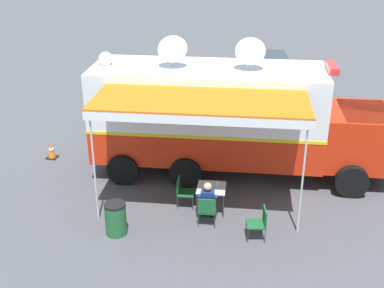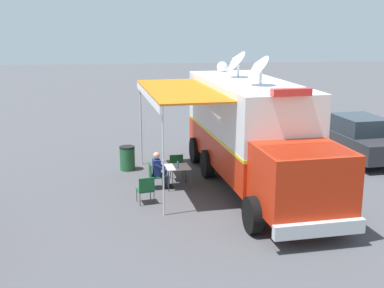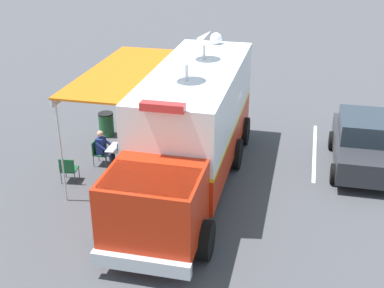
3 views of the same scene
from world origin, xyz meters
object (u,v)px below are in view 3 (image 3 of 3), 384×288
object	(u,v)px
folding_table	(120,149)
traffic_cone	(231,107)
trash_bin	(106,124)
seated_responder	(104,147)
folding_chair_at_table	(99,151)
car_behind_truck	(363,143)
water_bottle	(118,147)
folding_chair_beside_table	(133,144)
command_truck	(190,125)
folding_chair_spare_by_truck	(68,168)

from	to	relation	value
folding_table	traffic_cone	xyz separation A→B (m)	(-2.26, -6.04, -0.39)
folding_table	trash_bin	world-z (taller)	trash_bin
seated_responder	trash_bin	size ratio (longest dim) A/B	1.37
seated_responder	trash_bin	distance (m)	2.51
folding_chair_at_table	car_behind_truck	bearing A→B (deg)	-162.93
water_bottle	traffic_cone	distance (m)	6.62
folding_chair_beside_table	seated_responder	world-z (taller)	seated_responder
folding_chair_beside_table	water_bottle	bearing A→B (deg)	85.95
folding_chair_at_table	folding_table	bearing A→B (deg)	-178.53
folding_chair_beside_table	command_truck	bearing A→B (deg)	156.91
folding_table	car_behind_truck	bearing A→B (deg)	-161.40
folding_table	folding_chair_beside_table	size ratio (longest dim) A/B	1.00
command_truck	seated_responder	size ratio (longest dim) A/B	7.73
water_bottle	folding_chair_beside_table	xyz separation A→B (m)	(-0.07, -1.01, -0.32)
folding_table	trash_bin	distance (m)	2.82
folding_chair_spare_by_truck	water_bottle	bearing A→B (deg)	-130.39
trash_bin	car_behind_truck	bearing A→B (deg)	-178.15
folding_chair_beside_table	car_behind_truck	bearing A→B (deg)	-167.21
water_bottle	folding_chair_beside_table	world-z (taller)	water_bottle
trash_bin	car_behind_truck	size ratio (longest dim) A/B	0.21
folding_chair_at_table	car_behind_truck	xyz separation A→B (m)	(-8.42, -2.58, 0.37)
seated_responder	folding_chair_beside_table	bearing A→B (deg)	-128.40
car_behind_truck	folding_table	bearing A→B (deg)	18.60
folding_table	seated_responder	bearing A→B (deg)	0.38
folding_table	trash_bin	xyz separation A→B (m)	(1.68, -2.26, -0.22)
command_truck	folding_chair_beside_table	world-z (taller)	command_truck
water_bottle	folding_chair_at_table	distance (m)	0.87
traffic_cone	folding_chair_at_table	bearing A→B (deg)	63.18
command_truck	trash_bin	world-z (taller)	command_truck
folding_chair_at_table	folding_chair_beside_table	bearing A→B (deg)	-134.83
folding_table	water_bottle	distance (m)	0.23
command_truck	folding_chair_spare_by_truck	bearing A→B (deg)	19.52
folding_chair_spare_by_truck	seated_responder	world-z (taller)	seated_responder
seated_responder	folding_table	bearing A→B (deg)	-179.62
water_bottle	folding_chair_beside_table	distance (m)	1.06
command_truck	car_behind_truck	bearing A→B (deg)	-151.80
car_behind_truck	folding_chair_beside_table	bearing A→B (deg)	12.79
command_truck	trash_bin	size ratio (longest dim) A/B	10.62
folding_chair_beside_table	folding_chair_spare_by_truck	bearing A→B (deg)	62.96
water_bottle	command_truck	bearing A→B (deg)	179.43
folding_chair_at_table	folding_chair_spare_by_truck	distance (m)	1.48
folding_chair_beside_table	folding_chair_spare_by_truck	world-z (taller)	same
command_truck	folding_chair_at_table	bearing A→B (deg)	-2.86
folding_chair_at_table	folding_chair_spare_by_truck	world-z (taller)	same
command_truck	traffic_cone	bearing A→B (deg)	-87.89
water_bottle	folding_chair_spare_by_truck	xyz separation A→B (m)	(1.11, 1.30, -0.32)
folding_table	traffic_cone	distance (m)	6.46
water_bottle	folding_table	bearing A→B (deg)	-92.19
water_bottle	folding_chair_spare_by_truck	size ratio (longest dim) A/B	0.26
trash_bin	car_behind_truck	distance (m)	9.31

